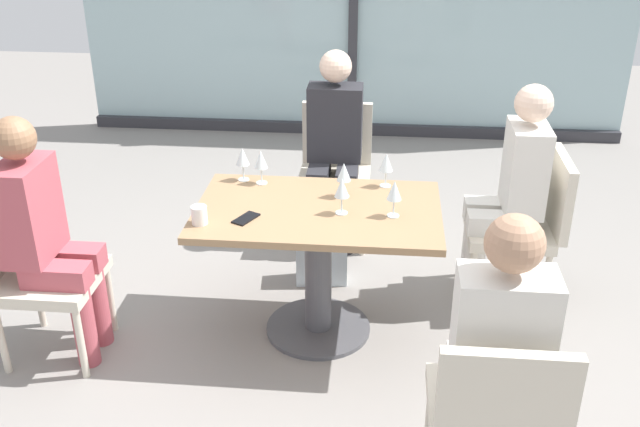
# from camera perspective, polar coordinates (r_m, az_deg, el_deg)

# --- Properties ---
(ground_plane) EXTENTS (12.00, 12.00, 0.00)m
(ground_plane) POSITION_cam_1_polar(r_m,az_deg,el_deg) (3.96, -0.14, -9.14)
(ground_plane) COLOR gray
(window_wall_backdrop) EXTENTS (4.85, 0.10, 2.70)m
(window_wall_backdrop) POSITION_cam_1_polar(r_m,az_deg,el_deg) (6.51, 2.68, 16.52)
(window_wall_backdrop) COLOR #9AB7BC
(window_wall_backdrop) RESTS_ON ground_plane
(dining_table_main) EXTENTS (1.22, 0.77, 0.73)m
(dining_table_main) POSITION_cam_1_polar(r_m,az_deg,el_deg) (3.68, -0.15, -2.43)
(dining_table_main) COLOR #997551
(dining_table_main) RESTS_ON ground_plane
(chair_near_window) EXTENTS (0.46, 0.51, 0.87)m
(chair_near_window) POSITION_cam_1_polar(r_m,az_deg,el_deg) (4.73, 1.21, 3.89)
(chair_near_window) COLOR beige
(chair_near_window) RESTS_ON ground_plane
(chair_far_right) EXTENTS (0.50, 0.46, 0.87)m
(chair_far_right) POSITION_cam_1_polar(r_m,az_deg,el_deg) (4.16, 16.06, -0.42)
(chair_far_right) COLOR beige
(chair_far_right) RESTS_ON ground_plane
(chair_front_right) EXTENTS (0.46, 0.50, 0.87)m
(chair_front_right) POSITION_cam_1_polar(r_m,az_deg,el_deg) (2.76, 13.65, -15.03)
(chair_front_right) COLOR beige
(chair_front_right) RESTS_ON ground_plane
(chair_side_end) EXTENTS (0.50, 0.46, 0.87)m
(chair_side_end) POSITION_cam_1_polar(r_m,az_deg,el_deg) (3.82, -21.98, -3.83)
(chair_side_end) COLOR beige
(chair_side_end) RESTS_ON ground_plane
(person_near_window) EXTENTS (0.34, 0.39, 1.26)m
(person_near_window) POSITION_cam_1_polar(r_m,az_deg,el_deg) (4.56, 1.13, 5.75)
(person_near_window) COLOR #28282D
(person_near_window) RESTS_ON ground_plane
(person_far_right) EXTENTS (0.39, 0.34, 1.26)m
(person_far_right) POSITION_cam_1_polar(r_m,az_deg,el_deg) (4.06, 14.90, 2.21)
(person_far_right) COLOR silver
(person_far_right) RESTS_ON ground_plane
(person_front_right) EXTENTS (0.34, 0.39, 1.26)m
(person_front_right) POSITION_cam_1_polar(r_m,az_deg,el_deg) (2.72, 13.82, -10.28)
(person_front_right) COLOR silver
(person_front_right) RESTS_ON ground_plane
(person_side_end) EXTENTS (0.39, 0.34, 1.26)m
(person_side_end) POSITION_cam_1_polar(r_m,az_deg,el_deg) (3.68, -20.99, -1.20)
(person_side_end) COLOR #B24C56
(person_side_end) RESTS_ON ground_plane
(wine_glass_0) EXTENTS (0.07, 0.07, 0.18)m
(wine_glass_0) POSITION_cam_1_polar(r_m,az_deg,el_deg) (3.88, -6.13, 4.44)
(wine_glass_0) COLOR silver
(wine_glass_0) RESTS_ON dining_table_main
(wine_glass_1) EXTENTS (0.07, 0.07, 0.18)m
(wine_glass_1) POSITION_cam_1_polar(r_m,az_deg,el_deg) (3.46, 5.89, 1.76)
(wine_glass_1) COLOR silver
(wine_glass_1) RESTS_ON dining_table_main
(wine_glass_2) EXTENTS (0.07, 0.07, 0.18)m
(wine_glass_2) POSITION_cam_1_polar(r_m,az_deg,el_deg) (3.48, 1.74, 1.98)
(wine_glass_2) COLOR silver
(wine_glass_2) RESTS_ON dining_table_main
(wine_glass_3) EXTENTS (0.07, 0.07, 0.18)m
(wine_glass_3) POSITION_cam_1_polar(r_m,az_deg,el_deg) (3.79, 5.26, 3.99)
(wine_glass_3) COLOR silver
(wine_glass_3) RESTS_ON dining_table_main
(wine_glass_4) EXTENTS (0.07, 0.07, 0.18)m
(wine_glass_4) POSITION_cam_1_polar(r_m,az_deg,el_deg) (3.83, -4.69, 4.21)
(wine_glass_4) COLOR silver
(wine_glass_4) RESTS_ON dining_table_main
(wine_glass_5) EXTENTS (0.07, 0.07, 0.18)m
(wine_glass_5) POSITION_cam_1_polar(r_m,az_deg,el_deg) (3.66, 1.90, 3.24)
(wine_glass_5) COLOR silver
(wine_glass_5) RESTS_ON dining_table_main
(coffee_cup) EXTENTS (0.08, 0.08, 0.09)m
(coffee_cup) POSITION_cam_1_polar(r_m,az_deg,el_deg) (3.46, -9.51, -0.13)
(coffee_cup) COLOR white
(coffee_cup) RESTS_ON dining_table_main
(cell_phone_on_table) EXTENTS (0.13, 0.16, 0.01)m
(cell_phone_on_table) POSITION_cam_1_polar(r_m,az_deg,el_deg) (3.49, -5.87, -0.39)
(cell_phone_on_table) COLOR black
(cell_phone_on_table) RESTS_ON dining_table_main
(handbag_0) EXTENTS (0.32, 0.19, 0.28)m
(handbag_0) POSITION_cam_1_polar(r_m,az_deg,el_deg) (4.32, 0.11, -3.67)
(handbag_0) COLOR silver
(handbag_0) RESTS_ON ground_plane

